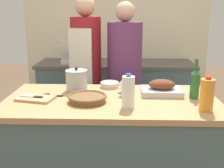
{
  "coord_description": "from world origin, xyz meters",
  "views": [
    {
      "loc": [
        0.07,
        -1.95,
        1.57
      ],
      "look_at": [
        0.0,
        0.12,
        1.01
      ],
      "focal_mm": 45.0,
      "sensor_mm": 36.0,
      "label": 1
    }
  ],
  "objects_px": {
    "condiment_bottle_tall": "(89,59)",
    "person_cook_guest": "(124,76)",
    "person_cook_aproned": "(86,71)",
    "roasting_pan": "(162,89)",
    "knife_bread": "(32,96)",
    "stand_mixer": "(69,54)",
    "condiment_bottle_short": "(121,54)",
    "juice_jug": "(207,95)",
    "mixing_bowl": "(110,84)",
    "wine_glass_right": "(123,82)",
    "stock_pot": "(77,80)",
    "knife_paring": "(39,95)",
    "cutting_board": "(36,98)",
    "wine_bottle_green": "(195,83)",
    "wicker_basket": "(87,98)",
    "wine_glass_left": "(124,86)",
    "knife_chef": "(49,96)",
    "milk_jug": "(128,92)"
  },
  "relations": [
    {
      "from": "wine_bottle_green",
      "to": "condiment_bottle_tall",
      "type": "xyz_separation_m",
      "value": [
        -0.94,
        1.41,
        -0.08
      ]
    },
    {
      "from": "roasting_pan",
      "to": "wine_glass_right",
      "type": "xyz_separation_m",
      "value": [
        -0.3,
        0.05,
        0.04
      ]
    },
    {
      "from": "stand_mixer",
      "to": "condiment_bottle_tall",
      "type": "xyz_separation_m",
      "value": [
        0.25,
        -0.01,
        -0.06
      ]
    },
    {
      "from": "wine_glass_right",
      "to": "knife_chef",
      "type": "bearing_deg",
      "value": -167.24
    },
    {
      "from": "knife_bread",
      "to": "cutting_board",
      "type": "bearing_deg",
      "value": -15.13
    },
    {
      "from": "roasting_pan",
      "to": "wine_bottle_green",
      "type": "relative_size",
      "value": 1.06
    },
    {
      "from": "mixing_bowl",
      "to": "wine_bottle_green",
      "type": "relative_size",
      "value": 0.54
    },
    {
      "from": "roasting_pan",
      "to": "knife_bread",
      "type": "relative_size",
      "value": 1.79
    },
    {
      "from": "wicker_basket",
      "to": "knife_bread",
      "type": "relative_size",
      "value": 1.59
    },
    {
      "from": "mixing_bowl",
      "to": "milk_jug",
      "type": "xyz_separation_m",
      "value": [
        0.14,
        -0.49,
        0.08
      ]
    },
    {
      "from": "mixing_bowl",
      "to": "wicker_basket",
      "type": "bearing_deg",
      "value": -110.43
    },
    {
      "from": "stand_mixer",
      "to": "cutting_board",
      "type": "bearing_deg",
      "value": -88.92
    },
    {
      "from": "stock_pot",
      "to": "condiment_bottle_tall",
      "type": "height_order",
      "value": "stock_pot"
    },
    {
      "from": "roasting_pan",
      "to": "mixing_bowl",
      "type": "relative_size",
      "value": 1.98
    },
    {
      "from": "condiment_bottle_tall",
      "to": "person_cook_guest",
      "type": "bearing_deg",
      "value": -56.1
    },
    {
      "from": "knife_chef",
      "to": "person_cook_guest",
      "type": "bearing_deg",
      "value": 53.12
    },
    {
      "from": "stock_pot",
      "to": "knife_paring",
      "type": "xyz_separation_m",
      "value": [
        -0.27,
        -0.15,
        -0.08
      ]
    },
    {
      "from": "wine_glass_right",
      "to": "knife_paring",
      "type": "height_order",
      "value": "wine_glass_right"
    },
    {
      "from": "stand_mixer",
      "to": "wine_bottle_green",
      "type": "bearing_deg",
      "value": -50.24
    },
    {
      "from": "cutting_board",
      "to": "wine_glass_left",
      "type": "height_order",
      "value": "wine_glass_left"
    },
    {
      "from": "condiment_bottle_short",
      "to": "stand_mixer",
      "type": "bearing_deg",
      "value": -161.9
    },
    {
      "from": "stock_pot",
      "to": "wine_glass_left",
      "type": "distance_m",
      "value": 0.4
    },
    {
      "from": "mixing_bowl",
      "to": "knife_chef",
      "type": "bearing_deg",
      "value": -149.2
    },
    {
      "from": "stock_pot",
      "to": "condiment_bottle_short",
      "type": "height_order",
      "value": "stock_pot"
    },
    {
      "from": "mixing_bowl",
      "to": "knife_chef",
      "type": "distance_m",
      "value": 0.52
    },
    {
      "from": "mixing_bowl",
      "to": "milk_jug",
      "type": "relative_size",
      "value": 0.69
    },
    {
      "from": "cutting_board",
      "to": "wine_bottle_green",
      "type": "height_order",
      "value": "wine_bottle_green"
    },
    {
      "from": "condiment_bottle_tall",
      "to": "person_cook_aproned",
      "type": "relative_size",
      "value": 0.08
    },
    {
      "from": "wine_glass_right",
      "to": "person_cook_aproned",
      "type": "height_order",
      "value": "person_cook_aproned"
    },
    {
      "from": "mixing_bowl",
      "to": "wine_glass_right",
      "type": "distance_m",
      "value": 0.19
    },
    {
      "from": "condiment_bottle_short",
      "to": "person_cook_aproned",
      "type": "height_order",
      "value": "person_cook_aproned"
    },
    {
      "from": "stock_pot",
      "to": "milk_jug",
      "type": "bearing_deg",
      "value": -43.72
    },
    {
      "from": "roasting_pan",
      "to": "wicker_basket",
      "type": "bearing_deg",
      "value": -160.49
    },
    {
      "from": "cutting_board",
      "to": "stock_pot",
      "type": "xyz_separation_m",
      "value": [
        0.26,
        0.24,
        0.07
      ]
    },
    {
      "from": "wicker_basket",
      "to": "knife_paring",
      "type": "bearing_deg",
      "value": 161.46
    },
    {
      "from": "cutting_board",
      "to": "wine_glass_right",
      "type": "height_order",
      "value": "wine_glass_right"
    },
    {
      "from": "stand_mixer",
      "to": "roasting_pan",
      "type": "bearing_deg",
      "value": -54.45
    },
    {
      "from": "wine_bottle_green",
      "to": "person_cook_aproned",
      "type": "distance_m",
      "value": 1.21
    },
    {
      "from": "condiment_bottle_short",
      "to": "juice_jug",
      "type": "bearing_deg",
      "value": -74.02
    },
    {
      "from": "wine_bottle_green",
      "to": "condiment_bottle_short",
      "type": "distance_m",
      "value": 1.72
    },
    {
      "from": "milk_jug",
      "to": "wine_bottle_green",
      "type": "xyz_separation_m",
      "value": [
        0.49,
        0.22,
        0.01
      ]
    },
    {
      "from": "person_cook_guest",
      "to": "person_cook_aproned",
      "type": "bearing_deg",
      "value": 176.29
    },
    {
      "from": "knife_bread",
      "to": "person_cook_guest",
      "type": "distance_m",
      "value": 1.08
    },
    {
      "from": "stock_pot",
      "to": "juice_jug",
      "type": "relative_size",
      "value": 0.84
    },
    {
      "from": "knife_bread",
      "to": "stand_mixer",
      "type": "height_order",
      "value": "stand_mixer"
    },
    {
      "from": "knife_bread",
      "to": "person_cook_guest",
      "type": "xyz_separation_m",
      "value": [
        0.68,
        0.84,
        -0.05
      ]
    },
    {
      "from": "wine_glass_left",
      "to": "condiment_bottle_short",
      "type": "relative_size",
      "value": 0.54
    },
    {
      "from": "wine_glass_left",
      "to": "wicker_basket",
      "type": "bearing_deg",
      "value": -152.05
    },
    {
      "from": "person_cook_guest",
      "to": "milk_jug",
      "type": "bearing_deg",
      "value": -87.73
    },
    {
      "from": "knife_chef",
      "to": "stand_mixer",
      "type": "xyz_separation_m",
      "value": [
        -0.11,
        1.42,
        0.09
      ]
    }
  ]
}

